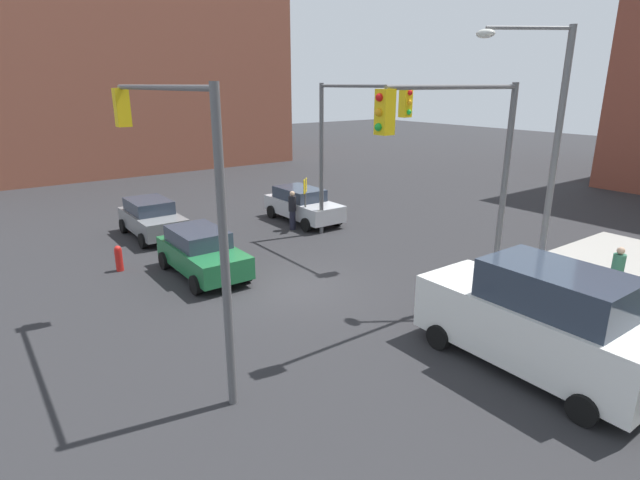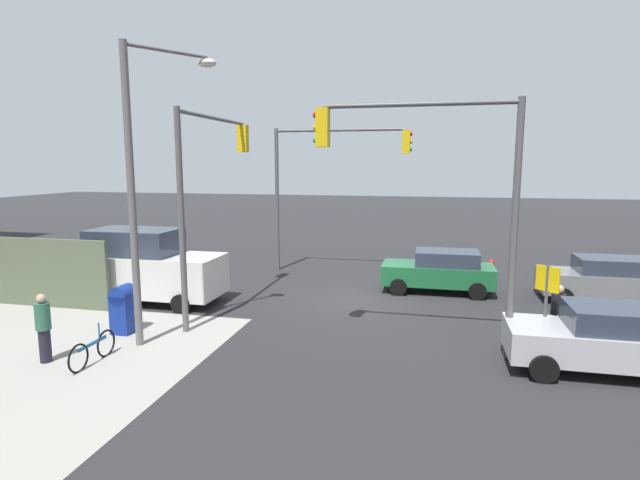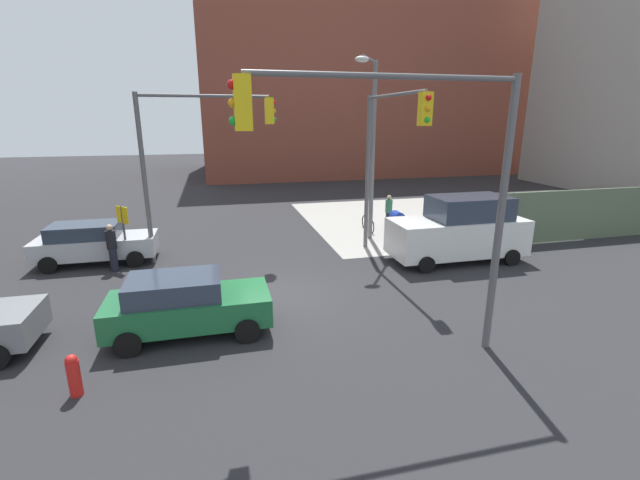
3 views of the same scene
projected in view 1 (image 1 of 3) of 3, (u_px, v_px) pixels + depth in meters
name	position (u px, v px, depth m)	size (l,w,h in m)	color
ground_plane	(293.00, 287.00, 16.58)	(120.00, 120.00, 0.00)	#28282B
building_brick_west	(84.00, 25.00, 38.92)	(16.00, 28.00, 21.75)	#93513D
traffic_signal_nw_corner	(351.00, 133.00, 19.69)	(5.21, 0.36, 6.50)	#59595B
traffic_signal_se_corner	(173.00, 168.00, 11.01)	(6.17, 0.36, 6.50)	#59595B
traffic_signal_ne_corner	(464.00, 157.00, 13.16)	(0.36, 5.27, 6.50)	#59595B
street_lamp_corner	(544.00, 147.00, 14.45)	(1.70, 2.28, 8.00)	slate
warning_sign_two_way	(305.00, 195.00, 22.64)	(0.48, 0.48, 2.40)	#4C4C4C
mailbox_blue	(555.00, 290.00, 14.42)	(0.56, 0.64, 1.43)	navy
fire_hydrant	(119.00, 258.00, 17.90)	(0.26, 0.26, 0.94)	red
coupe_gray	(152.00, 218.00, 21.87)	(4.06, 2.02, 1.62)	slate
coupe_green	(202.00, 252.00, 17.43)	(4.21, 2.02, 1.62)	#1E6638
hatchback_silver	(302.00, 204.00, 24.30)	(4.46, 2.02, 1.62)	#B7BABF
van_white_delivery	(537.00, 319.00, 11.46)	(5.40, 2.32, 2.62)	white
pedestrian_crossing	(617.00, 273.00, 15.27)	(0.36, 0.36, 1.75)	#2D664C
pedestrian_waiting	(292.00, 209.00, 22.91)	(0.36, 0.36, 1.81)	black
bicycle_leaning_on_fence	(572.00, 280.00, 16.25)	(0.05, 1.75, 0.97)	black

